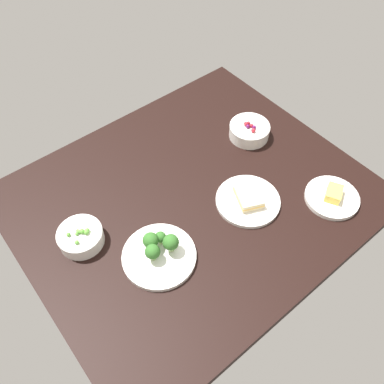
{
  "coord_description": "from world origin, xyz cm",
  "views": [
    {
      "loc": [
        52.39,
        64.5,
        113.53
      ],
      "look_at": [
        0.0,
        0.0,
        6.0
      ],
      "focal_mm": 37.49,
      "sensor_mm": 36.0,
      "label": 1
    }
  ],
  "objects_px": {
    "bowl_peas": "(81,237)",
    "plate_cheese": "(332,197)",
    "bowl_berries": "(249,130)",
    "plate_broccoli": "(159,252)",
    "plate_sandwich": "(248,200)"
  },
  "relations": [
    {
      "from": "bowl_peas",
      "to": "plate_cheese",
      "type": "distance_m",
      "value": 0.84
    },
    {
      "from": "bowl_peas",
      "to": "bowl_berries",
      "type": "bearing_deg",
      "value": -179.21
    },
    {
      "from": "bowl_berries",
      "to": "plate_broccoli",
      "type": "xyz_separation_m",
      "value": [
        0.58,
        0.21,
        -0.01
      ]
    },
    {
      "from": "bowl_berries",
      "to": "bowl_peas",
      "type": "relative_size",
      "value": 1.08
    },
    {
      "from": "bowl_peas",
      "to": "plate_cheese",
      "type": "xyz_separation_m",
      "value": [
        -0.74,
        0.39,
        -0.02
      ]
    },
    {
      "from": "plate_cheese",
      "to": "bowl_berries",
      "type": "bearing_deg",
      "value": -89.15
    },
    {
      "from": "bowl_peas",
      "to": "plate_broccoli",
      "type": "bearing_deg",
      "value": 128.79
    },
    {
      "from": "plate_sandwich",
      "to": "bowl_peas",
      "type": "height_order",
      "value": "bowl_peas"
    },
    {
      "from": "bowl_berries",
      "to": "plate_broccoli",
      "type": "relative_size",
      "value": 0.68
    },
    {
      "from": "plate_broccoli",
      "to": "bowl_peas",
      "type": "relative_size",
      "value": 1.6
    },
    {
      "from": "plate_sandwich",
      "to": "bowl_peas",
      "type": "xyz_separation_m",
      "value": [
        0.51,
        -0.22,
        0.01
      ]
    },
    {
      "from": "bowl_berries",
      "to": "plate_cheese",
      "type": "distance_m",
      "value": 0.4
    },
    {
      "from": "bowl_berries",
      "to": "plate_broccoli",
      "type": "height_order",
      "value": "plate_broccoli"
    },
    {
      "from": "plate_sandwich",
      "to": "bowl_peas",
      "type": "bearing_deg",
      "value": -23.03
    },
    {
      "from": "plate_broccoli",
      "to": "plate_cheese",
      "type": "bearing_deg",
      "value": 161.75
    }
  ]
}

